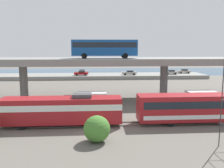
{
  "coord_description": "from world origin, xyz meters",
  "views": [
    {
      "loc": [
        0.15,
        -26.36,
        9.88
      ],
      "look_at": [
        2.93,
        14.61,
        3.82
      ],
      "focal_mm": 38.51,
      "sensor_mm": 36.0,
      "label": 1
    }
  ],
  "objects_px": {
    "service_truck_west": "(206,99)",
    "service_truck_east": "(86,101)",
    "train_coach_lead": "(221,107)",
    "transit_bus_on_overpass": "(104,47)",
    "parked_car_2": "(129,73)",
    "parked_car_0": "(171,72)",
    "parked_car_1": "(81,73)",
    "parked_car_4": "(184,71)",
    "train_locomotive": "(56,109)",
    "parked_car_3": "(83,72)"
  },
  "relations": [
    {
      "from": "service_truck_east",
      "to": "transit_bus_on_overpass",
      "type": "bearing_deg",
      "value": -113.52
    },
    {
      "from": "train_locomotive",
      "to": "service_truck_east",
      "type": "xyz_separation_m",
      "value": [
        3.58,
        7.11,
        -0.56
      ]
    },
    {
      "from": "service_truck_east",
      "to": "parked_car_4",
      "type": "bearing_deg",
      "value": -125.76
    },
    {
      "from": "parked_car_1",
      "to": "train_locomotive",
      "type": "bearing_deg",
      "value": 89.57
    },
    {
      "from": "train_coach_lead",
      "to": "parked_car_2",
      "type": "relative_size",
      "value": 4.79
    },
    {
      "from": "service_truck_west",
      "to": "transit_bus_on_overpass",
      "type": "bearing_deg",
      "value": 155.77
    },
    {
      "from": "parked_car_1",
      "to": "parked_car_3",
      "type": "bearing_deg",
      "value": -93.01
    },
    {
      "from": "transit_bus_on_overpass",
      "to": "train_coach_lead",
      "type": "bearing_deg",
      "value": 136.16
    },
    {
      "from": "service_truck_west",
      "to": "parked_car_3",
      "type": "height_order",
      "value": "service_truck_west"
    },
    {
      "from": "train_coach_lead",
      "to": "service_truck_west",
      "type": "bearing_deg",
      "value": -100.26
    },
    {
      "from": "service_truck_west",
      "to": "parked_car_2",
      "type": "bearing_deg",
      "value": 99.38
    },
    {
      "from": "service_truck_east",
      "to": "parked_car_0",
      "type": "distance_m",
      "value": 50.18
    },
    {
      "from": "train_locomotive",
      "to": "parked_car_2",
      "type": "bearing_deg",
      "value": -108.56
    },
    {
      "from": "parked_car_1",
      "to": "parked_car_2",
      "type": "relative_size",
      "value": 0.95
    },
    {
      "from": "parked_car_0",
      "to": "parked_car_3",
      "type": "relative_size",
      "value": 1.02
    },
    {
      "from": "parked_car_0",
      "to": "parked_car_1",
      "type": "bearing_deg",
      "value": 2.17
    },
    {
      "from": "parked_car_1",
      "to": "transit_bus_on_overpass",
      "type": "bearing_deg",
      "value": 100.78
    },
    {
      "from": "train_locomotive",
      "to": "parked_car_4",
      "type": "relative_size",
      "value": 3.73
    },
    {
      "from": "parked_car_2",
      "to": "parked_car_4",
      "type": "xyz_separation_m",
      "value": [
        20.1,
        4.14,
        -0.0
      ]
    },
    {
      "from": "train_locomotive",
      "to": "parked_car_2",
      "type": "distance_m",
      "value": 51.21
    },
    {
      "from": "parked_car_2",
      "to": "service_truck_west",
      "type": "bearing_deg",
      "value": 99.38
    },
    {
      "from": "transit_bus_on_overpass",
      "to": "service_truck_east",
      "type": "distance_m",
      "value": 11.7
    },
    {
      "from": "parked_car_1",
      "to": "parked_car_0",
      "type": "bearing_deg",
      "value": -177.83
    },
    {
      "from": "parked_car_4",
      "to": "service_truck_east",
      "type": "bearing_deg",
      "value": 54.24
    },
    {
      "from": "parked_car_0",
      "to": "service_truck_west",
      "type": "bearing_deg",
      "value": 79.94
    },
    {
      "from": "service_truck_west",
      "to": "parked_car_3",
      "type": "distance_m",
      "value": 51.2
    },
    {
      "from": "parked_car_3",
      "to": "parked_car_4",
      "type": "height_order",
      "value": "same"
    },
    {
      "from": "transit_bus_on_overpass",
      "to": "parked_car_1",
      "type": "distance_m",
      "value": 35.3
    },
    {
      "from": "service_truck_west",
      "to": "parked_car_2",
      "type": "relative_size",
      "value": 1.45
    },
    {
      "from": "service_truck_east",
      "to": "train_coach_lead",
      "type": "bearing_deg",
      "value": 158.74
    },
    {
      "from": "parked_car_0",
      "to": "parked_car_1",
      "type": "xyz_separation_m",
      "value": [
        -30.28,
        -1.15,
        0.0
      ]
    },
    {
      "from": "train_coach_lead",
      "to": "parked_car_4",
      "type": "relative_size",
      "value": 5.15
    },
    {
      "from": "transit_bus_on_overpass",
      "to": "parked_car_1",
      "type": "xyz_separation_m",
      "value": [
        -6.43,
        33.74,
        -8.15
      ]
    },
    {
      "from": "transit_bus_on_overpass",
      "to": "parked_car_4",
      "type": "xyz_separation_m",
      "value": [
        29.62,
        38.21,
        -8.15
      ]
    },
    {
      "from": "service_truck_east",
      "to": "parked_car_1",
      "type": "height_order",
      "value": "service_truck_east"
    },
    {
      "from": "train_coach_lead",
      "to": "parked_car_2",
      "type": "height_order",
      "value": "train_coach_lead"
    },
    {
      "from": "train_locomotive",
      "to": "parked_car_4",
      "type": "bearing_deg",
      "value": -124.64
    },
    {
      "from": "transit_bus_on_overpass",
      "to": "parked_car_4",
      "type": "relative_size",
      "value": 2.75
    },
    {
      "from": "transit_bus_on_overpass",
      "to": "parked_car_0",
      "type": "xyz_separation_m",
      "value": [
        23.86,
        34.89,
        -8.15
      ]
    },
    {
      "from": "parked_car_0",
      "to": "parked_car_4",
      "type": "height_order",
      "value": "same"
    },
    {
      "from": "service_truck_east",
      "to": "parked_car_3",
      "type": "relative_size",
      "value": 1.62
    },
    {
      "from": "service_truck_west",
      "to": "train_coach_lead",
      "type": "bearing_deg",
      "value": -100.26
    },
    {
      "from": "service_truck_east",
      "to": "parked_car_3",
      "type": "distance_m",
      "value": 46.08
    },
    {
      "from": "parked_car_0",
      "to": "parked_car_4",
      "type": "relative_size",
      "value": 0.98
    },
    {
      "from": "parked_car_1",
      "to": "parked_car_3",
      "type": "xyz_separation_m",
      "value": [
        0.26,
        4.87,
        -0.0
      ]
    },
    {
      "from": "service_truck_west",
      "to": "service_truck_east",
      "type": "relative_size",
      "value": 1.0
    },
    {
      "from": "service_truck_east",
      "to": "parked_car_1",
      "type": "bearing_deg",
      "value": -85.52
    },
    {
      "from": "train_coach_lead",
      "to": "transit_bus_on_overpass",
      "type": "bearing_deg",
      "value": -43.84
    },
    {
      "from": "train_coach_lead",
      "to": "service_truck_east",
      "type": "xyz_separation_m",
      "value": [
        -18.28,
        7.11,
        -0.53
      ]
    },
    {
      "from": "parked_car_4",
      "to": "parked_car_2",
      "type": "bearing_deg",
      "value": 11.65
    }
  ]
}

